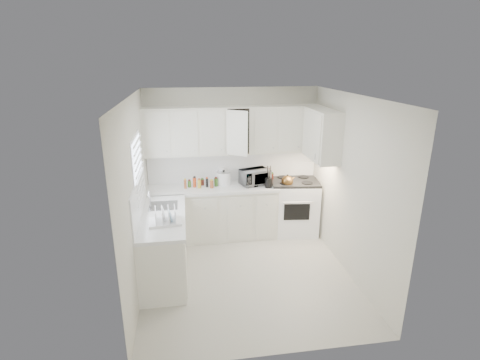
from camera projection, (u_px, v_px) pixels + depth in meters
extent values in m
plane|color=#BBB9AB|center=(247.00, 274.00, 5.50)|extent=(3.20, 3.20, 0.00)
plane|color=white|center=(248.00, 96.00, 4.68)|extent=(3.20, 3.20, 0.00)
plane|color=beige|center=(232.00, 162.00, 6.59)|extent=(3.00, 0.00, 3.00)
plane|color=beige|center=(275.00, 248.00, 3.59)|extent=(3.00, 0.00, 3.00)
plane|color=beige|center=(136.00, 198.00, 4.88)|extent=(0.00, 3.20, 3.20)
plane|color=beige|center=(350.00, 187.00, 5.30)|extent=(0.00, 3.20, 3.20)
cube|color=silver|center=(213.00, 188.00, 6.36)|extent=(2.24, 0.64, 0.05)
cube|color=silver|center=(162.00, 217.00, 5.23)|extent=(0.64, 1.62, 0.05)
cube|color=silver|center=(233.00, 166.00, 6.61)|extent=(2.98, 0.02, 0.55)
cube|color=silver|center=(139.00, 198.00, 5.09)|extent=(0.02, 1.60, 0.55)
imported|color=gray|center=(255.00, 175.00, 6.44)|extent=(0.54, 0.40, 0.33)
cylinder|color=white|center=(222.00, 175.00, 6.56)|extent=(0.12, 0.12, 0.27)
cylinder|color=#9F502B|center=(185.00, 182.00, 6.39)|extent=(0.06, 0.06, 0.13)
cylinder|color=#386822|center=(190.00, 184.00, 6.32)|extent=(0.06, 0.06, 0.13)
cylinder|color=#CD431B|center=(194.00, 182.00, 6.41)|extent=(0.06, 0.06, 0.13)
cylinder|color=gold|center=(199.00, 183.00, 6.34)|extent=(0.06, 0.06, 0.13)
cylinder|color=#522017|center=(203.00, 181.00, 6.43)|extent=(0.06, 0.06, 0.13)
cylinder|color=black|center=(207.00, 183.00, 6.36)|extent=(0.06, 0.06, 0.13)
cylinder|color=#9F502B|center=(211.00, 181.00, 6.45)|extent=(0.06, 0.06, 0.13)
cylinder|color=#386822|center=(216.00, 182.00, 6.38)|extent=(0.06, 0.06, 0.13)
cylinder|color=#CD431B|center=(266.00, 176.00, 6.62)|extent=(0.06, 0.06, 0.19)
cylinder|color=gold|center=(269.00, 177.00, 6.57)|extent=(0.06, 0.06, 0.19)
cylinder|color=#522017|center=(272.00, 176.00, 6.64)|extent=(0.06, 0.06, 0.19)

